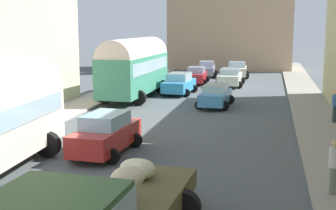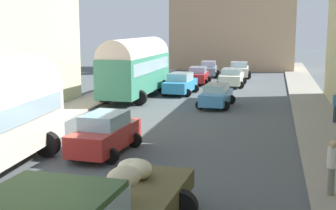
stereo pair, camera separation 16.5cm
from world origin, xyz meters
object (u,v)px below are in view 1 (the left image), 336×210
Objects in this scene: parked_bus_1 at (135,65)px; car_2 at (237,70)px; car_1 at (230,77)px; pedestrian_3 at (334,165)px; car_5 at (196,76)px; car_3 at (106,134)px; car_6 at (207,69)px; pedestrian_1 at (335,106)px; car_4 at (179,84)px; car_0 at (215,95)px.

parked_bus_1 is 15.95m from car_2.
car_1 is 26.00m from pedestrian_3.
pedestrian_3 is at bearing -72.50° from car_5.
car_3 is 1.06× the size of car_6.
car_3 is 1.10× the size of car_5.
parked_bus_1 is at bearing -109.12° from car_5.
pedestrian_1 is (9.59, -21.24, 0.23)m from car_6.
car_6 is (0.41, 12.30, -0.02)m from car_4.
car_2 is at bearing 107.27° from pedestrian_1.
car_3 is at bearing -96.29° from car_2.
car_6 reaches higher than car_1.
car_2 is at bearing 83.71° from car_3.
pedestrian_3 is (-1.42, -11.03, 0.03)m from pedestrian_1.
car_3 is 16.72m from car_4.
pedestrian_1 reaches higher than car_6.
car_5 is at bearing 107.50° from pedestrian_3.
car_3 is 2.36× the size of pedestrian_1.
car_4 is at bearing 113.26° from pedestrian_3.
car_5 is 2.15× the size of pedestrian_1.
car_3 is (2.98, -14.23, -1.51)m from parked_bus_1.
car_6 reaches higher than car_5.
car_0 is at bearing -90.51° from car_2.
car_2 is (6.16, 14.63, -1.55)m from parked_bus_1.
car_0 is 0.99× the size of car_2.
pedestrian_1 is at bearing -31.43° from car_0.
car_3 reaches higher than car_0.
car_2 is at bearing -3.20° from car_6.
pedestrian_3 is (8.26, -26.20, 0.28)m from car_5.
car_5 is (0.32, 6.24, -0.04)m from car_4.
car_3 is at bearing -89.08° from car_4.
car_2 reaches higher than car_0.
car_5 is at bearing 166.29° from car_1.
car_1 is (0.03, 10.34, 0.03)m from car_0.
car_3 reaches higher than car_6.
car_4 is 2.28× the size of pedestrian_1.
car_0 is at bearing 75.69° from car_3.
car_2 reaches higher than car_1.
pedestrian_1 is (12.71, -6.44, -1.33)m from parked_bus_1.
pedestrian_1 is (6.70, -4.09, 0.28)m from car_0.
car_4 is (-3.30, 4.84, 0.07)m from car_0.
parked_bus_1 is at bearing -112.83° from car_2.
car_5 is 6.07m from car_6.
car_3 reaches higher than car_2.
parked_bus_1 reaches higher than pedestrian_3.
car_3 is at bearing -90.28° from car_6.
pedestrian_3 reaches higher than car_6.
pedestrian_3 reaches higher than car_2.
car_0 is at bearing -80.43° from car_6.
pedestrian_3 is at bearing -70.75° from car_0.
car_0 is 17.38m from car_6.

